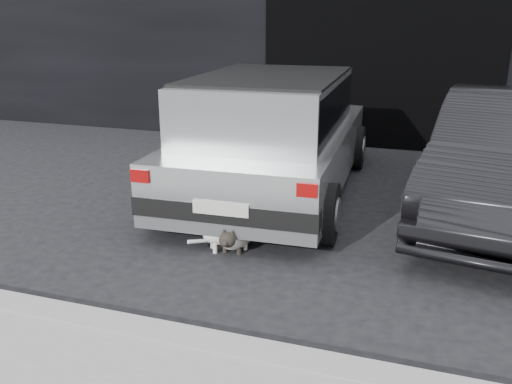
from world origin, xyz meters
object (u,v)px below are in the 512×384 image
(second_car, at_px, (509,156))
(silver_hatchback, at_px, (272,130))
(cat_siamese, at_px, (236,236))
(cat_white, at_px, (232,232))

(second_car, bearing_deg, silver_hatchback, -168.86)
(second_car, bearing_deg, cat_siamese, -135.47)
(silver_hatchback, distance_m, cat_siamese, 1.93)
(cat_siamese, xyz_separation_m, cat_white, (-0.03, -0.01, 0.04))
(second_car, relative_size, cat_white, 6.58)
(second_car, height_order, cat_white, second_car)
(cat_siamese, height_order, cat_white, cat_white)
(silver_hatchback, xyz_separation_m, cat_white, (0.12, -1.79, -0.67))
(cat_siamese, bearing_deg, cat_white, 14.20)
(cat_siamese, bearing_deg, second_car, -145.44)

